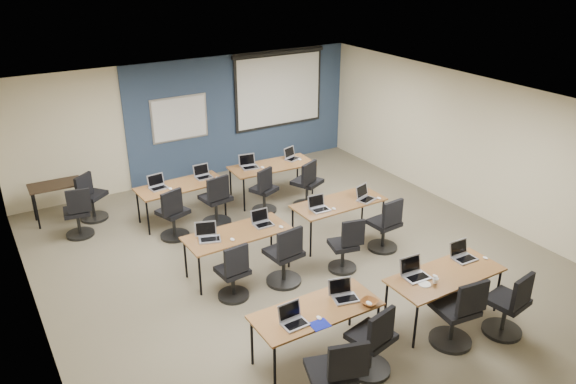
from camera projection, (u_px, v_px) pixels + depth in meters
floor at (299, 263)px, 9.47m from camera, size 8.00×9.00×0.02m
ceiling at (301, 107)px, 8.37m from camera, size 8.00×9.00×0.02m
wall_back at (192, 120)px, 12.44m from camera, size 8.00×0.04×2.70m
wall_front at (549, 350)px, 5.40m from camera, size 8.00×0.04×2.70m
wall_left at (30, 256)px, 7.03m from camera, size 0.04×9.00×2.70m
wall_right at (475, 147)px, 10.82m from camera, size 0.04×9.00×2.70m
blue_accent_panel at (242, 112)px, 13.01m from camera, size 5.50×0.04×2.70m
whiteboard at (180, 119)px, 12.20m from camera, size 1.28×0.03×0.98m
projector_screen at (279, 85)px, 13.19m from camera, size 2.40×0.10×1.82m
training_table_front_left at (316, 313)px, 7.07m from camera, size 1.67×0.70×0.73m
training_table_front_right at (445, 277)px, 7.82m from camera, size 1.71×0.71×0.73m
training_table_mid_left at (237, 235)px, 8.94m from camera, size 1.69×0.71×0.73m
training_table_mid_right at (339, 204)px, 9.99m from camera, size 1.69×0.71×0.73m
training_table_back_left at (181, 187)px, 10.70m from camera, size 1.67×0.70×0.73m
training_table_back_right at (272, 167)px, 11.65m from camera, size 1.76×0.73×0.73m
laptop_0 at (293, 319)px, 6.77m from camera, size 0.31×0.26×0.24m
mouse_0 at (319, 318)px, 6.87m from camera, size 0.08×0.10×0.03m
task_chair_0 at (334, 382)px, 6.29m from camera, size 0.59×0.57×1.05m
laptop_1 at (344, 294)px, 7.26m from camera, size 0.32×0.27×0.24m
mouse_1 at (369, 303)px, 7.15m from camera, size 0.07×0.11×0.04m
task_chair_1 at (373, 346)px, 6.88m from camera, size 0.55×0.55×1.03m
laptop_2 at (414, 272)px, 7.72m from camera, size 0.35×0.29×0.26m
mouse_2 at (435, 276)px, 7.73m from camera, size 0.08×0.10×0.03m
task_chair_2 at (457, 317)px, 7.38m from camera, size 0.57×0.57×1.05m
laptop_3 at (463, 254)px, 8.17m from camera, size 0.33×0.28×0.25m
mouse_3 at (485, 258)px, 8.18m from camera, size 0.06×0.09×0.03m
task_chair_3 at (509, 309)px, 7.57m from camera, size 0.54×0.54×1.02m
laptop_4 at (208, 235)px, 8.71m from camera, size 0.34×0.29×0.25m
mouse_4 at (232, 239)px, 8.68m from camera, size 0.08×0.11×0.04m
task_chair_4 at (234, 276)px, 8.37m from camera, size 0.48×0.48×0.97m
laptop_5 at (262, 221)px, 9.16m from camera, size 0.31×0.26×0.24m
mouse_5 at (281, 227)px, 9.07m from camera, size 0.09×0.11×0.04m
task_chair_5 at (285, 260)px, 8.73m from camera, size 0.56×0.56×1.04m
laptop_6 at (319, 206)px, 9.67m from camera, size 0.31×0.27×0.24m
mouse_6 at (334, 209)px, 9.69m from camera, size 0.07×0.10×0.03m
task_chair_6 at (345, 249)px, 9.11m from camera, size 0.47×0.47×0.96m
laptop_7 at (365, 196)px, 10.06m from camera, size 0.33×0.28×0.25m
mouse_7 at (379, 198)px, 10.09m from camera, size 0.08×0.11×0.04m
task_chair_7 at (386, 229)px, 9.72m from camera, size 0.52×0.52×1.00m
laptop_8 at (157, 185)px, 10.53m from camera, size 0.32×0.28×0.25m
mouse_8 at (170, 189)px, 10.48m from camera, size 0.09×0.12×0.04m
task_chair_8 at (173, 218)px, 10.10m from camera, size 0.55×0.53×1.01m
laptop_9 at (203, 174)px, 11.01m from camera, size 0.32×0.27×0.24m
mouse_9 at (217, 178)px, 10.97m from camera, size 0.07×0.11×0.04m
task_chair_9 at (217, 204)px, 10.60m from camera, size 0.56×0.56×1.04m
laptop_10 at (249, 164)px, 11.49m from camera, size 0.34×0.29×0.26m
mouse_10 at (262, 167)px, 11.48m from camera, size 0.07×0.10×0.04m
task_chair_10 at (264, 194)px, 11.10m from camera, size 0.53×0.50×0.98m
laptop_11 at (291, 156)px, 11.95m from camera, size 0.31×0.26×0.24m
mouse_11 at (300, 159)px, 11.90m from camera, size 0.08×0.11×0.04m
task_chair_11 at (307, 188)px, 11.27m from camera, size 0.62×0.57×1.05m
blue_mousepad at (320, 325)px, 6.76m from camera, size 0.24×0.20×0.01m
snack_bowl at (369, 302)px, 7.14m from camera, size 0.27×0.27×0.05m
snack_plate at (425, 284)px, 7.56m from camera, size 0.20×0.20×0.01m
coffee_cup at (435, 281)px, 7.56m from camera, size 0.07×0.07×0.07m
utility_table at (56, 188)px, 10.70m from camera, size 0.96×0.53×0.75m
spare_chair_a at (91, 200)px, 10.78m from camera, size 0.61×0.53×1.01m
spare_chair_b at (78, 216)px, 10.17m from camera, size 0.51×0.51×0.99m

